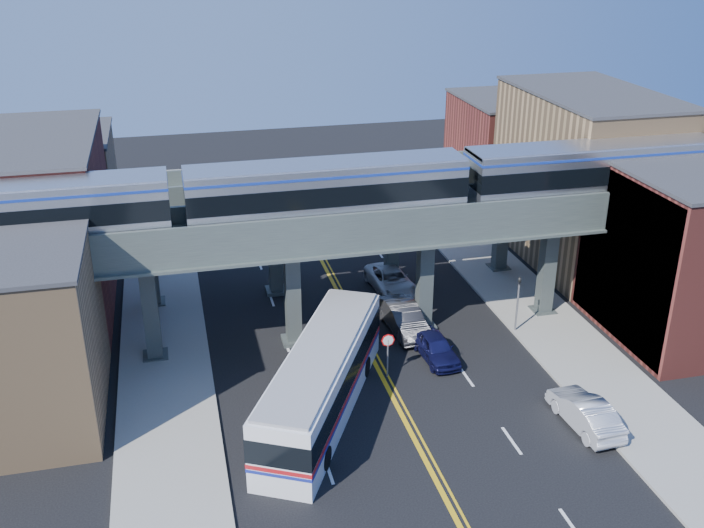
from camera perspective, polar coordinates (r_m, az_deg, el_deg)
The scene contains 21 objects.
ground at distance 40.88m, azimuth 3.35°, elevation -10.36°, with size 120.00×120.00×0.00m, color black.
sidewalk_west at distance 48.06m, azimuth -13.52°, elevation -5.33°, with size 5.00×70.00×0.16m, color gray.
sidewalk_east at distance 52.74m, azimuth 12.24°, elevation -2.49°, with size 5.00×70.00×0.16m, color gray.
building_west_a at distance 41.51m, azimuth -23.62°, elevation -4.72°, with size 8.00×10.00×9.00m, color #9A764F.
building_west_b at distance 51.99m, azimuth -21.93°, elevation 2.40°, with size 8.00×14.00×11.00m, color maroon.
building_west_c at distance 64.67m, azimuth -20.41°, elevation 5.21°, with size 8.00×10.00×8.00m, color #9A764F.
building_east_a at distance 49.63m, azimuth 22.99°, elevation 0.62°, with size 8.00×10.00×10.00m, color maroon.
building_east_b at distance 58.69m, azimuth 16.48°, elevation 6.00°, with size 8.00×14.00×12.00m, color #9A764F.
building_east_c at distance 70.16m, azimuth 11.20°, elevation 8.05°, with size 8.00×10.00×9.00m, color maroon.
mural_panel at distance 47.55m, azimuth 19.08°, elevation -0.08°, with size 0.10×9.50×9.50m, color teal.
elevated_viaduct_near at distance 44.70m, azimuth 0.59°, elevation 2.17°, with size 52.00×3.60×7.40m.
elevated_viaduct_far at distance 51.10m, azimuth -1.33°, elevation 4.97°, with size 52.00×3.60×7.40m.
transit_train at distance 43.34m, azimuth -1.83°, elevation 5.43°, with size 47.85×3.00×3.50m.
stop_sign at distance 42.46m, azimuth 2.62°, elevation -6.14°, with size 0.76×0.09×2.63m.
traffic_signal at distance 47.62m, azimuth 11.98°, elevation -2.45°, with size 0.15×0.18×4.10m.
transit_bus at distance 39.58m, azimuth -2.21°, elevation -8.47°, with size 8.96×13.50×3.51m.
car_lane_a at distance 44.85m, azimuth 6.11°, elevation -6.04°, with size 1.71×4.25×1.45m, color #10113A.
car_lane_b at distance 47.56m, azimuth 3.78°, elevation -3.94°, with size 1.81×5.18×1.71m, color #2B2B2D.
car_lane_c at distance 52.60m, azimuth 2.87°, elevation -1.22°, with size 2.45×5.30×1.47m, color silver.
car_lane_d at distance 62.53m, azimuth -0.74°, elevation 3.10°, with size 2.47×6.08×1.77m, color #9D9EA2.
car_parked_curb at distance 40.68m, azimuth 16.59°, elevation -10.30°, with size 1.67×4.79×1.58m, color silver.
Camera 1 is at (-10.25, -32.31, 22.84)m, focal length 40.00 mm.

